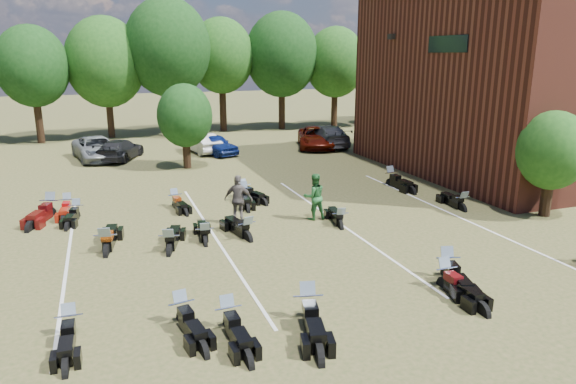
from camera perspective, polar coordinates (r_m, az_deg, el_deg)
name	(u,v)px	position (r m, az deg, el deg)	size (l,w,h in m)	color
ground	(323,256)	(17.25, 3.94, -7.16)	(160.00, 160.00, 0.00)	brown
car_2	(97,148)	(35.04, -20.48, 4.56)	(2.40, 5.21, 1.45)	gray
car_3	(120,150)	(34.53, -18.17, 4.50)	(1.83, 4.51, 1.31)	black
car_4	(214,144)	(34.97, -8.19, 5.28)	(1.62, 4.03, 1.37)	navy
car_5	(202,143)	(35.72, -9.54, 5.39)	(1.41, 4.05, 1.33)	#B3B3AE
car_6	(316,137)	(37.20, 3.14, 6.07)	(2.46, 5.34, 1.48)	#4F0D04
car_7	(326,136)	(37.69, 4.29, 6.23)	(2.19, 5.40, 1.57)	#343439
person_green	(314,197)	(20.74, 2.94, -0.52)	(0.93, 0.72, 1.91)	#25652E
person_grey	(239,199)	(20.29, -5.51, -0.83)	(1.15, 0.48, 1.96)	#554D49
motorcycle_0	(71,337)	(13.69, -22.96, -14.61)	(0.65, 2.05, 1.14)	black
motorcycle_1	(182,324)	(13.48, -11.65, -14.12)	(0.68, 2.13, 1.19)	black
motorcycle_2	(308,320)	(13.39, 2.22, -14.01)	(0.78, 2.46, 1.37)	black
motorcycle_3	(229,329)	(13.06, -6.60, -14.92)	(0.69, 2.16, 1.20)	black
motorcycle_4	(446,277)	(16.38, 17.18, -9.06)	(0.75, 2.36, 1.32)	black
motorcycle_5	(445,288)	(15.69, 17.01, -10.15)	(0.71, 2.24, 1.25)	black
motorcycle_8	(107,254)	(18.42, -19.48, -6.55)	(0.79, 2.47, 1.38)	black
motorcycle_9	(205,244)	(18.50, -9.17, -5.75)	(0.66, 2.08, 1.16)	black
motorcycle_10	(170,254)	(17.90, -12.99, -6.68)	(0.73, 2.30, 1.28)	black
motorcycle_11	(247,240)	(18.73, -4.53, -5.33)	(0.74, 2.31, 1.29)	black
motorcycle_12	(340,228)	(20.07, 5.82, -3.96)	(0.67, 2.09, 1.17)	black
motorcycle_13	(462,210)	(23.38, 18.74, -1.95)	(0.69, 2.16, 1.21)	black
motorcycle_14	(51,216)	(23.54, -24.82, -2.44)	(0.80, 2.50, 1.39)	#4C0C0A
motorcycle_15	(68,212)	(23.82, -23.22, -2.08)	(0.66, 2.07, 1.16)	maroon
motorcycle_16	(77,218)	(22.83, -22.37, -2.69)	(0.64, 2.00, 1.12)	black
motorcycle_17	(175,207)	(23.24, -12.40, -1.59)	(0.64, 2.00, 1.11)	black
motorcycle_18	(244,201)	(23.62, -4.93, -1.02)	(0.72, 2.25, 1.26)	black
motorcycle_19	(244,197)	(24.23, -4.87, -0.61)	(0.69, 2.17, 1.21)	black
motorcycle_20	(391,185)	(26.93, 11.33, 0.74)	(0.79, 2.46, 1.37)	black
tree_line	(169,57)	(43.93, -13.10, 14.37)	(56.00, 6.00, 9.79)	black
young_tree_near_building	(553,151)	(23.39, 27.33, 4.11)	(2.80, 2.80, 4.16)	black
young_tree_midfield	(185,116)	(30.61, -11.39, 8.32)	(3.20, 3.20, 4.70)	black
parking_lines	(215,238)	(19.07, -8.07, -5.05)	(20.10, 14.00, 0.01)	silver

